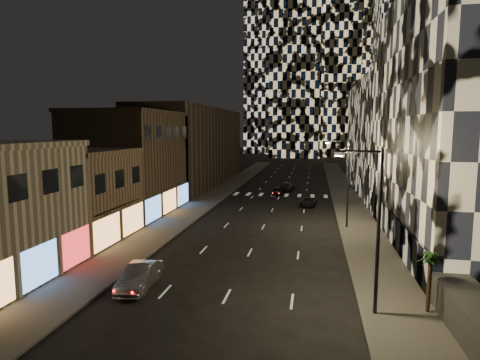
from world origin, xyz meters
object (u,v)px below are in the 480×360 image
at_px(streetlight_near, 374,220).
at_px(streetlight_far, 346,177).
at_px(car_dark_midlane, 277,191).
at_px(car_dark_oncoming, 287,187).
at_px(car_silver_parked, 140,276).
at_px(palm_tree, 430,263).
at_px(car_dark_rightlane, 308,202).

height_order(streetlight_near, streetlight_far, same).
xyz_separation_m(car_dark_midlane, car_dark_oncoming, (1.27, 4.39, 0.10)).
bearing_deg(car_silver_parked, streetlight_near, -8.51).
distance_m(streetlight_near, palm_tree, 4.02).
relative_size(car_dark_rightlane, palm_tree, 1.19).
xyz_separation_m(car_dark_midlane, palm_tree, (12.00, -39.19, 2.31)).
distance_m(streetlight_near, streetlight_far, 20.00).
bearing_deg(palm_tree, streetlight_near, -167.41).
xyz_separation_m(car_silver_parked, palm_tree, (17.30, -0.53, 2.17)).
bearing_deg(car_dark_midlane, palm_tree, -76.97).
xyz_separation_m(car_dark_rightlane, palm_tree, (7.00, -30.72, 2.39)).
bearing_deg(streetlight_far, palm_tree, -80.74).
height_order(streetlight_far, car_silver_parked, streetlight_far).
distance_m(car_silver_parked, palm_tree, 17.44).
bearing_deg(car_dark_midlane, streetlight_far, -70.00).
xyz_separation_m(streetlight_near, car_silver_parked, (-14.15, 1.23, -4.57)).
distance_m(streetlight_far, car_dark_oncoming, 25.85).
height_order(car_silver_parked, car_dark_oncoming, car_silver_parked).
height_order(car_dark_rightlane, palm_tree, palm_tree).
bearing_deg(car_silver_parked, car_dark_midlane, 78.67).
xyz_separation_m(car_silver_parked, car_dark_rightlane, (10.30, 30.19, -0.22)).
height_order(streetlight_near, palm_tree, streetlight_near).
height_order(streetlight_far, car_dark_oncoming, streetlight_far).
relative_size(car_silver_parked, car_dark_rightlane, 1.17).
height_order(car_dark_midlane, car_dark_oncoming, car_dark_oncoming).
height_order(car_dark_oncoming, palm_tree, palm_tree).
height_order(car_dark_oncoming, car_dark_rightlane, car_dark_oncoming).
bearing_deg(car_silver_parked, car_dark_oncoming, 77.79).
distance_m(streetlight_far, car_dark_rightlane, 12.98).
xyz_separation_m(streetlight_far, car_dark_rightlane, (-3.86, 11.43, -4.79)).
relative_size(streetlight_far, car_dark_rightlane, 2.23).
bearing_deg(streetlight_near, streetlight_far, 90.00).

